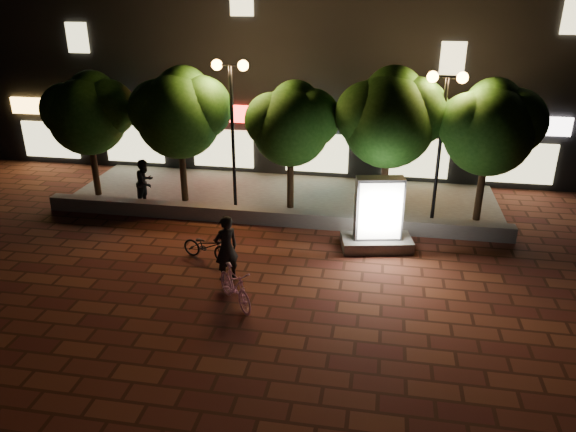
% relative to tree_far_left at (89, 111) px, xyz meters
% --- Properties ---
extents(ground, '(80.00, 80.00, 0.00)m').
position_rel_tree_far_left_xyz_m(ground, '(6.95, -5.46, -3.29)').
color(ground, brown).
rests_on(ground, ground).
extents(retaining_wall, '(16.00, 0.45, 0.50)m').
position_rel_tree_far_left_xyz_m(retaining_wall, '(6.95, -1.46, -3.04)').
color(retaining_wall, slate).
rests_on(retaining_wall, ground).
extents(sidewalk, '(16.00, 5.00, 0.08)m').
position_rel_tree_far_left_xyz_m(sidewalk, '(6.95, 1.04, -3.25)').
color(sidewalk, slate).
rests_on(sidewalk, ground).
extents(building_block, '(28.00, 8.12, 11.30)m').
position_rel_tree_far_left_xyz_m(building_block, '(6.94, 7.53, 1.70)').
color(building_block, black).
rests_on(building_block, ground).
extents(tree_far_left, '(3.36, 2.80, 4.63)m').
position_rel_tree_far_left_xyz_m(tree_far_left, '(0.00, 0.00, 0.00)').
color(tree_far_left, '#311F13').
rests_on(tree_far_left, sidewalk).
extents(tree_left, '(3.60, 3.00, 4.89)m').
position_rel_tree_far_left_xyz_m(tree_left, '(3.50, 0.00, 0.15)').
color(tree_left, '#311F13').
rests_on(tree_left, sidewalk).
extents(tree_mid, '(3.24, 2.70, 4.50)m').
position_rel_tree_far_left_xyz_m(tree_mid, '(7.50, -0.00, -0.08)').
color(tree_mid, '#311F13').
rests_on(tree_mid, sidewalk).
extents(tree_right, '(3.72, 3.10, 5.07)m').
position_rel_tree_far_left_xyz_m(tree_right, '(10.80, 0.00, 0.27)').
color(tree_right, '#311F13').
rests_on(tree_right, sidewalk).
extents(tree_far_right, '(3.48, 2.90, 4.76)m').
position_rel_tree_far_left_xyz_m(tree_far_right, '(14.00, 0.00, 0.08)').
color(tree_far_right, '#311F13').
rests_on(tree_far_right, sidewalk).
extents(street_lamp_left, '(1.26, 0.36, 5.18)m').
position_rel_tree_far_left_xyz_m(street_lamp_left, '(5.45, -0.26, 0.74)').
color(street_lamp_left, black).
rests_on(street_lamp_left, sidewalk).
extents(street_lamp_right, '(1.26, 0.36, 4.98)m').
position_rel_tree_far_left_xyz_m(street_lamp_right, '(12.45, -0.26, 0.60)').
color(street_lamp_right, black).
rests_on(street_lamp_right, sidewalk).
extents(ad_kiosk, '(2.30, 1.47, 2.31)m').
position_rel_tree_far_left_xyz_m(ad_kiosk, '(10.62, -2.75, -2.36)').
color(ad_kiosk, slate).
rests_on(ad_kiosk, ground).
extents(scooter_pink, '(1.52, 1.66, 1.06)m').
position_rel_tree_far_left_xyz_m(scooter_pink, '(7.15, -6.64, -2.76)').
color(scooter_pink, '#ED9BD2').
rests_on(scooter_pink, ground).
extents(rider, '(0.82, 0.80, 1.90)m').
position_rel_tree_far_left_xyz_m(rider, '(6.60, -5.41, -2.34)').
color(rider, black).
rests_on(rider, ground).
extents(scooter_parked, '(1.69, 0.94, 0.84)m').
position_rel_tree_far_left_xyz_m(scooter_parked, '(5.67, -4.34, -2.87)').
color(scooter_parked, black).
rests_on(scooter_parked, ground).
extents(pedestrian, '(0.81, 0.95, 1.72)m').
position_rel_tree_far_left_xyz_m(pedestrian, '(2.23, -0.73, -2.35)').
color(pedestrian, black).
rests_on(pedestrian, sidewalk).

